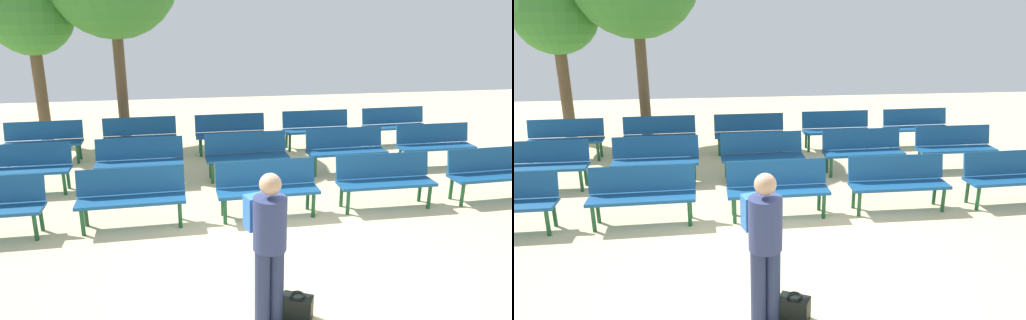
% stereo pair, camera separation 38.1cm
% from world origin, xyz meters
% --- Properties ---
extents(ground_plane, '(24.90, 24.90, 0.00)m').
position_xyz_m(ground_plane, '(0.00, 0.00, 0.00)').
color(ground_plane, beige).
extents(bench_r0_c1, '(1.61, 0.52, 0.87)m').
position_xyz_m(bench_r0_c1, '(-2.09, 1.54, 0.50)').
color(bench_r0_c1, navy).
rests_on(bench_r0_c1, ground_plane).
extents(bench_r0_c2, '(1.61, 0.51, 0.87)m').
position_xyz_m(bench_r0_c2, '(-0.01, 1.59, 0.50)').
color(bench_r0_c2, navy).
rests_on(bench_r0_c2, ground_plane).
extents(bench_r0_c3, '(1.60, 0.49, 0.87)m').
position_xyz_m(bench_r0_c3, '(1.97, 1.63, 0.50)').
color(bench_r0_c3, navy).
rests_on(bench_r0_c3, ground_plane).
extents(bench_r0_c4, '(1.62, 0.54, 0.87)m').
position_xyz_m(bench_r0_c4, '(3.96, 1.67, 0.50)').
color(bench_r0_c4, navy).
rests_on(bench_r0_c4, ground_plane).
extents(bench_r1_c0, '(1.60, 0.50, 0.87)m').
position_xyz_m(bench_r1_c0, '(-4.10, 3.23, 0.50)').
color(bench_r1_c0, navy).
rests_on(bench_r1_c0, ground_plane).
extents(bench_r1_c1, '(1.61, 0.51, 0.87)m').
position_xyz_m(bench_r1_c1, '(-2.10, 3.33, 0.50)').
color(bench_r1_c1, navy).
rests_on(bench_r1_c1, ground_plane).
extents(bench_r1_c2, '(1.62, 0.54, 0.87)m').
position_xyz_m(bench_r1_c2, '(-0.08, 3.42, 0.50)').
color(bench_r1_c2, navy).
rests_on(bench_r1_c2, ground_plane).
extents(bench_r1_c3, '(1.61, 0.52, 0.87)m').
position_xyz_m(bench_r1_c3, '(1.95, 3.47, 0.50)').
color(bench_r1_c3, navy).
rests_on(bench_r1_c3, ground_plane).
extents(bench_r1_c4, '(1.60, 0.49, 0.87)m').
position_xyz_m(bench_r1_c4, '(3.90, 3.52, 0.50)').
color(bench_r1_c4, navy).
rests_on(bench_r1_c4, ground_plane).
extents(bench_r2_c0, '(1.61, 0.53, 0.87)m').
position_xyz_m(bench_r2_c0, '(-4.24, 5.07, 0.50)').
color(bench_r2_c0, navy).
rests_on(bench_r2_c0, ground_plane).
extents(bench_r2_c1, '(1.61, 0.52, 0.87)m').
position_xyz_m(bench_r2_c1, '(-2.23, 5.15, 0.50)').
color(bench_r2_c1, navy).
rests_on(bench_r2_c1, ground_plane).
extents(bench_r2_c2, '(1.61, 0.51, 0.87)m').
position_xyz_m(bench_r2_c2, '(-0.20, 5.18, 0.50)').
color(bench_r2_c2, navy).
rests_on(bench_r2_c2, ground_plane).
extents(bench_r2_c3, '(1.61, 0.50, 0.87)m').
position_xyz_m(bench_r2_c3, '(1.85, 5.27, 0.50)').
color(bench_r2_c3, navy).
rests_on(bench_r2_c3, ground_plane).
extents(bench_r2_c4, '(1.62, 0.54, 0.87)m').
position_xyz_m(bench_r2_c4, '(3.85, 5.33, 0.50)').
color(bench_r2_c4, navy).
rests_on(bench_r2_c4, ground_plane).
extents(tree_1, '(1.95, 1.95, 4.08)m').
position_xyz_m(tree_1, '(-4.59, 6.62, 3.06)').
color(tree_1, brown).
rests_on(tree_1, ground_plane).
extents(visitor_with_backpack, '(0.44, 0.59, 1.65)m').
position_xyz_m(visitor_with_backpack, '(-0.49, -1.06, 0.94)').
color(visitor_with_backpack, navy).
rests_on(visitor_with_backpack, ground_plane).
extents(handbag, '(0.37, 0.30, 0.29)m').
position_xyz_m(handbag, '(-0.18, -1.10, 0.13)').
color(handbag, black).
rests_on(handbag, ground_plane).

